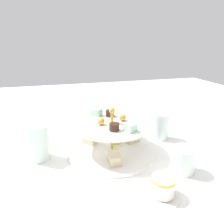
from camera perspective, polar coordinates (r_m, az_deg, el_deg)
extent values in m
plane|color=white|center=(0.71, 0.00, -10.81)|extent=(2.40, 2.40, 0.00)
cylinder|color=white|center=(0.70, 0.00, -10.46)|extent=(0.30, 0.30, 0.01)
cylinder|color=white|center=(0.66, 0.00, -3.37)|extent=(0.24, 0.24, 0.01)
cylinder|color=gold|center=(0.67, 0.00, -5.41)|extent=(0.01, 0.01, 0.15)
sphere|color=gold|center=(0.65, 0.00, 0.49)|extent=(0.02, 0.02, 0.02)
cube|color=beige|center=(0.74, 5.52, -7.21)|extent=(0.05, 0.06, 0.03)
cube|color=beige|center=(0.73, -6.15, -7.61)|extent=(0.06, 0.06, 0.03)
cube|color=beige|center=(0.62, 0.66, -12.74)|extent=(0.05, 0.03, 0.03)
cylinder|color=#E5C660|center=(0.74, 1.24, -8.00)|extent=(0.04, 0.04, 0.01)
cylinder|color=#381E14|center=(0.71, -0.53, -0.34)|extent=(0.03, 0.03, 0.02)
cylinder|color=#381E14|center=(0.60, 0.64, -4.15)|extent=(0.03, 0.03, 0.02)
cube|color=#B2E5BC|center=(0.72, -4.23, -0.10)|extent=(0.04, 0.04, 0.02)
cube|color=#B2E5BC|center=(0.60, 5.12, -4.27)|extent=(0.04, 0.04, 0.02)
sphere|color=gold|center=(0.64, -3.09, -2.57)|extent=(0.02, 0.02, 0.02)
sphere|color=gold|center=(0.67, 2.94, -1.45)|extent=(0.02, 0.02, 0.02)
cylinder|color=silver|center=(0.68, -19.67, -7.94)|extent=(0.07, 0.07, 0.11)
cylinder|color=silver|center=(0.62, 19.31, -12.40)|extent=(0.06, 0.06, 0.07)
cylinder|color=white|center=(0.55, 13.72, -21.27)|extent=(0.09, 0.09, 0.01)
cylinder|color=white|center=(0.53, 13.95, -19.16)|extent=(0.06, 0.06, 0.04)
cylinder|color=gold|center=(0.52, 14.12, -17.54)|extent=(0.06, 0.06, 0.01)
cube|color=silver|center=(0.95, -6.04, -2.75)|extent=(0.04, 0.17, 0.00)
cube|color=silver|center=(0.50, -10.02, -26.18)|extent=(0.11, 0.14, 0.00)
cylinder|color=silver|center=(0.79, 13.38, -3.83)|extent=(0.06, 0.06, 0.10)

